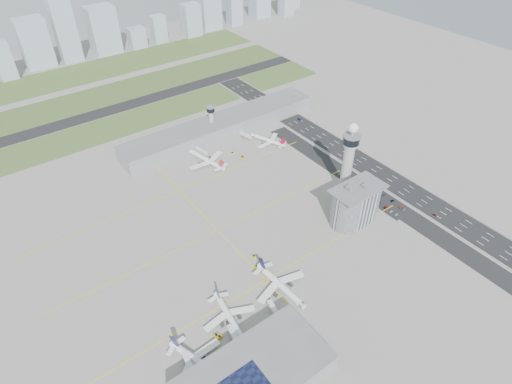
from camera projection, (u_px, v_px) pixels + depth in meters
ground at (283, 231)px, 323.86m from camera, size 1000.00×1000.00×0.00m
grass_strip_0 at (135, 120)px, 455.79m from camera, size 480.00×50.00×0.08m
grass_strip_1 at (109, 95)px, 502.86m from camera, size 480.00×60.00×0.08m
grass_strip_2 at (86, 73)px, 553.06m from camera, size 480.00×70.00×0.08m
runway at (122, 107)px, 479.00m from camera, size 480.00×22.00×0.10m
highway at (384, 177)px, 377.02m from camera, size 28.00×500.00×0.10m
barrier_left at (374, 182)px, 370.20m from camera, size 0.60×500.00×1.20m
barrier_right at (395, 171)px, 383.15m from camera, size 0.60×500.00×1.20m
landside_road at (374, 193)px, 359.19m from camera, size 18.00×260.00×0.08m
parking_lot at (383, 201)px, 350.72m from camera, size 20.00×44.00×0.10m
taxiway_line_h_0 at (265, 280)px, 286.53m from camera, size 260.00×0.60×0.01m
taxiway_line_h_1 at (218, 230)px, 324.19m from camera, size 260.00×0.60×0.01m
taxiway_line_h_2 at (180, 191)px, 361.84m from camera, size 260.00×0.60×0.01m
taxiway_line_v at (218, 230)px, 324.19m from camera, size 0.60×260.00×0.01m
control_tower at (349, 156)px, 340.24m from camera, size 14.00×14.00×64.50m
secondary_tower at (211, 119)px, 420.10m from camera, size 8.60×8.60×31.90m
admin_building at (355, 204)px, 324.52m from camera, size 42.00×24.00×33.50m
terminal_pier at (221, 126)px, 430.29m from camera, size 210.00×32.00×15.80m
near_terminal at (253, 376)px, 227.63m from camera, size 84.00×42.00×13.00m
airplane_near_a at (198, 359)px, 235.96m from camera, size 46.32×50.05×11.43m
airplane_near_b at (230, 315)px, 258.54m from camera, size 39.58×44.74×11.30m
airplane_near_c at (282, 283)px, 276.50m from camera, size 40.73×47.18×12.68m
airplane_far_a at (206, 157)px, 389.92m from camera, size 47.24×52.57×12.79m
airplane_far_b at (268, 138)px, 417.37m from camera, size 44.90×48.31×10.94m
jet_bridge_near_0 at (193, 376)px, 231.53m from camera, size 5.39×14.31×5.70m
jet_bridge_near_1 at (239, 346)px, 245.41m from camera, size 5.39×14.31×5.70m
jet_bridge_near_2 at (280, 320)px, 259.28m from camera, size 5.39×14.31×5.70m
jet_bridge_far_0 at (197, 150)px, 405.84m from camera, size 5.39×14.31×5.70m
jet_bridge_far_1 at (240, 134)px, 428.97m from camera, size 5.39×14.31×5.70m
tug_0 at (219, 337)px, 252.17m from camera, size 3.31×2.34×1.87m
tug_1 at (217, 336)px, 252.94m from camera, size 3.43×2.50×1.89m
tug_2 at (256, 267)px, 294.69m from camera, size 3.79×3.95×1.90m
tug_3 at (254, 256)px, 302.23m from camera, size 2.31×3.21×1.79m
tug_4 at (232, 153)px, 404.80m from camera, size 3.77×3.00×1.94m
tug_5 at (242, 157)px, 399.66m from camera, size 2.36×3.42×1.98m
car_lot_0 at (396, 215)px, 337.23m from camera, size 3.83×1.98×1.25m
car_lot_1 at (392, 211)px, 340.38m from camera, size 3.65×1.29×1.20m
car_lot_2 at (386, 207)px, 344.12m from camera, size 4.21×2.24×1.13m
car_lot_3 at (379, 203)px, 348.49m from camera, size 3.88×1.95×1.08m
car_lot_4 at (372, 197)px, 353.75m from camera, size 3.60×1.45×1.23m
car_lot_5 at (365, 194)px, 357.61m from camera, size 3.81×1.66×1.22m
car_lot_6 at (404, 210)px, 341.84m from camera, size 4.67×2.58×1.24m
car_lot_7 at (401, 207)px, 344.52m from camera, size 4.32×2.11×1.21m
car_lot_8 at (392, 201)px, 350.55m from camera, size 3.73×2.00×1.21m
car_lot_9 at (383, 195)px, 356.32m from camera, size 3.99×1.89×1.26m
car_lot_10 at (376, 191)px, 360.16m from camera, size 4.04×1.86×1.12m
car_lot_11 at (371, 188)px, 363.54m from camera, size 4.34×1.92×1.24m
car_hw_0 at (435, 215)px, 336.94m from camera, size 1.79×3.36×1.09m
car_hw_1 at (351, 155)px, 402.64m from camera, size 1.81×3.71×1.17m
car_hw_2 at (299, 119)px, 456.20m from camera, size 2.54×4.87×1.31m
car_hw_4 at (256, 103)px, 486.20m from camera, size 1.95×4.00×1.31m
skyline_bldg_6 at (4, 61)px, 524.48m from camera, size 20.04×16.03×45.20m
skyline_bldg_7 at (34, 43)px, 551.38m from camera, size 35.76×28.61×61.22m
skyline_bldg_8 at (65, 29)px, 559.60m from camera, size 26.33×21.06×83.39m
skyline_bldg_9 at (103, 30)px, 589.72m from camera, size 36.96×29.57×62.11m
skyline_bldg_10 at (137, 38)px, 614.95m from camera, size 23.01×18.41×27.75m
skyline_bldg_11 at (159, 29)px, 627.41m from camera, size 20.22×16.18×38.97m
skyline_bldg_12 at (191, 20)px, 648.57m from camera, size 26.14×20.92×46.89m
skyline_bldg_13 at (208, 2)px, 663.43m from camera, size 32.26×25.81×81.20m
skyline_bldg_14 at (234, 3)px, 683.11m from camera, size 21.59×17.28×68.75m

